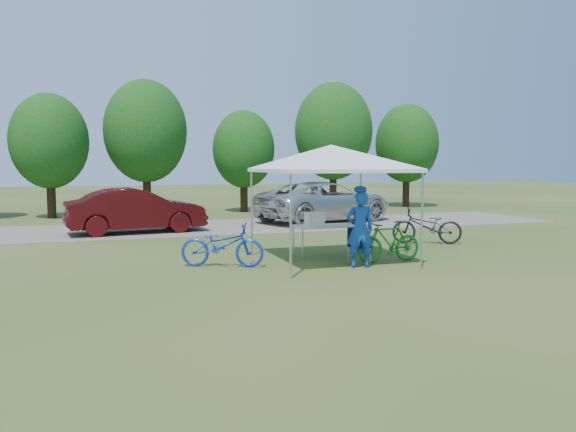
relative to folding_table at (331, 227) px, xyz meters
name	(u,v)px	position (x,y,z in m)	size (l,w,h in m)	color
ground	(330,262)	(-0.39, -0.90, -0.72)	(100.00, 100.00, 0.00)	#2D5119
gravel_strip	(245,226)	(-0.39, 7.10, -0.71)	(24.00, 5.00, 0.02)	gray
canopy	(331,148)	(-0.39, -0.90, 1.93)	(4.53, 4.53, 3.00)	#A5A5AA
treeline	(206,137)	(-0.69, 13.15, 2.81)	(24.89, 4.28, 6.30)	#382314
folding_table	(331,227)	(0.00, 0.00, 0.00)	(1.86, 0.78, 0.77)	white
folding_chair	(358,242)	(0.16, -1.21, -0.24)	(0.42, 0.44, 0.82)	black
cooler	(315,219)	(-0.44, 0.00, 0.21)	(0.45, 0.31, 0.33)	white
ice_cream_cup	(349,223)	(0.47, -0.05, 0.07)	(0.08, 0.08, 0.06)	gold
cyclist	(360,229)	(-0.05, -1.74, 0.12)	(0.62, 0.41, 1.69)	#1547AD
bike_blue	(222,245)	(-2.92, -0.69, -0.23)	(0.65, 1.86, 0.98)	#163CC4
bike_green	(389,242)	(0.89, -1.36, -0.24)	(0.46, 1.61, 0.97)	#1A781E
bike_dark	(427,226)	(3.41, 0.98, -0.21)	(0.68, 1.96, 1.03)	black
minivan	(325,202)	(2.96, 7.58, 0.09)	(2.62, 5.68, 1.58)	silver
sedan	(136,210)	(-4.33, 6.26, 0.03)	(1.56, 4.48, 1.47)	#4D0C10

